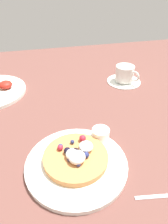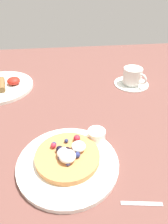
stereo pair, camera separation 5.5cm
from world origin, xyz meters
The scene contains 8 objects.
ground_plane centered at (0.00, 0.00, -0.01)m, with size 2.07×1.43×0.03m, color brown.
pancake_plate centered at (0.00, -0.15, 0.01)m, with size 0.24×0.24×0.01m, color white.
pancake_with_berries centered at (0.00, -0.14, 0.03)m, with size 0.15×0.15×0.04m.
syrup_ramekin centered at (0.08, -0.08, 0.03)m, with size 0.05×0.05×0.03m.
breakfast_plate centered at (-0.25, 0.26, 0.01)m, with size 0.26×0.26×0.01m, color white.
fried_breakfast centered at (-0.23, 0.24, 0.02)m, with size 0.15×0.10×0.03m.
coffee_saucer centered at (0.28, 0.23, 0.00)m, with size 0.14×0.14×0.01m, color white.
coffee_cup centered at (0.28, 0.23, 0.04)m, with size 0.08×0.10×0.06m.
Camera 2 is at (-0.00, -0.48, 0.39)m, focal length 32.63 mm.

